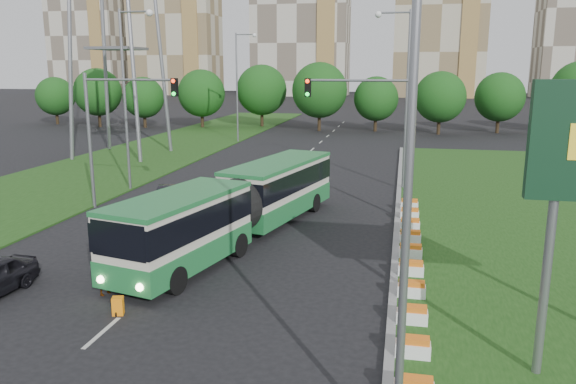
% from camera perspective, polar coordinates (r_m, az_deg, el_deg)
% --- Properties ---
extents(ground, '(360.00, 360.00, 0.00)m').
position_cam_1_polar(ground, '(23.37, -4.47, -8.26)').
color(ground, black).
rests_on(ground, ground).
extents(grass_median, '(14.00, 60.00, 0.15)m').
position_cam_1_polar(grass_median, '(30.88, 24.03, -4.00)').
color(grass_median, '#1A4112').
rests_on(grass_median, ground).
extents(median_kerb, '(0.30, 60.00, 0.18)m').
position_cam_1_polar(median_kerb, '(30.11, 11.00, -3.49)').
color(median_kerb, gray).
rests_on(median_kerb, ground).
extents(left_verge, '(12.00, 110.00, 0.10)m').
position_cam_1_polar(left_verge, '(52.58, -15.91, 3.04)').
color(left_verge, '#1A4112').
rests_on(left_verge, ground).
extents(lane_markings, '(0.20, 100.00, 0.01)m').
position_cam_1_polar(lane_markings, '(42.79, -0.95, 1.37)').
color(lane_markings, '#B8B9B1').
rests_on(lane_markings, ground).
extents(flower_planters, '(1.10, 20.30, 0.60)m').
position_cam_1_polar(flower_planters, '(24.18, 12.36, -6.67)').
color(flower_planters, white).
rests_on(flower_planters, grass_median).
extents(traffic_mast_median, '(5.76, 0.32, 8.00)m').
position_cam_1_polar(traffic_mast_median, '(31.14, 9.11, 6.97)').
color(traffic_mast_median, gray).
rests_on(traffic_mast_median, ground).
extents(traffic_mast_left, '(5.76, 0.32, 8.00)m').
position_cam_1_polar(traffic_mast_left, '(34.36, -17.33, 7.07)').
color(traffic_mast_left, gray).
rests_on(traffic_mast_left, ground).
extents(street_lamps, '(36.00, 60.00, 12.00)m').
position_cam_1_polar(street_lamps, '(32.38, -4.88, 8.45)').
color(street_lamps, gray).
rests_on(street_lamps, ground).
extents(tree_line, '(120.00, 8.00, 9.00)m').
position_cam_1_polar(tree_line, '(76.16, 14.71, 9.28)').
color(tree_line, '#174C14').
rests_on(tree_line, ground).
extents(apartment_tower_west, '(26.00, 15.00, 48.00)m').
position_cam_1_polar(apartment_tower_west, '(185.86, -11.44, 17.14)').
color(apartment_tower_west, '#B8B094').
rests_on(apartment_tower_west, ground).
extents(apartment_tower_cwest, '(28.00, 15.00, 52.00)m').
position_cam_1_polar(apartment_tower_cwest, '(174.69, 1.37, 18.34)').
color(apartment_tower_cwest, beige).
rests_on(apartment_tower_cwest, ground).
extents(apartment_tower_ceast, '(25.00, 15.00, 50.00)m').
position_cam_1_polar(apartment_tower_ceast, '(172.02, 15.26, 17.68)').
color(apartment_tower_ceast, '#B8B094').
rests_on(apartment_tower_ceast, ground).
extents(midrise_west, '(22.00, 14.00, 36.00)m').
position_cam_1_polar(midrise_west, '(198.89, -19.61, 14.62)').
color(midrise_west, beige).
rests_on(midrise_west, ground).
extents(articulated_bus, '(2.69, 17.26, 2.84)m').
position_cam_1_polar(articulated_bus, '(27.53, -5.16, -1.26)').
color(articulated_bus, beige).
rests_on(articulated_bus, ground).
extents(car_left_far, '(2.33, 4.34, 1.36)m').
position_cam_1_polar(car_left_far, '(34.26, -11.91, -0.56)').
color(car_left_far, black).
rests_on(car_left_far, ground).
extents(pedestrian, '(0.55, 0.70, 1.67)m').
position_cam_1_polar(pedestrian, '(22.08, -18.19, -7.82)').
color(pedestrian, gray).
rests_on(pedestrian, ground).
extents(shopping_trolley, '(0.37, 0.39, 0.63)m').
position_cam_1_polar(shopping_trolley, '(20.41, -16.89, -11.02)').
color(shopping_trolley, orange).
rests_on(shopping_trolley, ground).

